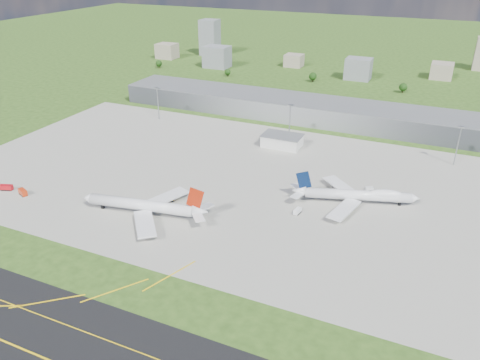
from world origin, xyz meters
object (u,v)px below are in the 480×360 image
at_px(airliner_blue_quad, 358,195).
at_px(tug_yellow, 171,200).
at_px(van_white_near, 297,211).
at_px(van_white_far, 369,189).
at_px(fire_truck, 6,188).
at_px(airliner_red_twin, 146,206).
at_px(crash_tender, 23,192).

bearing_deg(airliner_blue_quad, tug_yellow, -174.26).
height_order(van_white_near, van_white_far, van_white_near).
distance_m(airliner_blue_quad, tug_yellow, 100.54).
distance_m(airliner_blue_quad, fire_truck, 196.13).
bearing_deg(airliner_red_twin, van_white_near, -165.25).
xyz_separation_m(fire_truck, van_white_near, (158.97, 41.91, -0.24)).
xyz_separation_m(fire_truck, van_white_far, (188.28, 82.97, -0.43)).
bearing_deg(van_white_far, fire_truck, 172.90).
xyz_separation_m(airliner_blue_quad, crash_tender, (-171.50, -66.28, -3.20)).
height_order(airliner_blue_quad, van_white_far, airliner_blue_quad).
xyz_separation_m(airliner_blue_quad, van_white_far, (3.52, 17.26, -3.70)).
bearing_deg(airliner_blue_quad, van_white_near, -154.43).
relative_size(fire_truck, van_white_near, 1.34).
bearing_deg(crash_tender, airliner_blue_quad, 42.51).
height_order(fire_truck, van_white_near, fire_truck).
xyz_separation_m(airliner_red_twin, fire_truck, (-88.15, -9.48, -3.44)).
distance_m(airliner_red_twin, van_white_far, 124.27).
relative_size(airliner_blue_quad, tug_yellow, 17.41).
bearing_deg(van_white_near, van_white_far, -26.53).
distance_m(fire_truck, van_white_far, 205.75).
xyz_separation_m(van_white_near, van_white_far, (29.31, 41.06, -0.20)).
bearing_deg(van_white_far, tug_yellow, 179.47).
bearing_deg(airliner_red_twin, airliner_blue_quad, -159.65).
relative_size(van_white_near, van_white_far, 1.18).
distance_m(airliner_blue_quad, van_white_near, 35.27).
bearing_deg(van_white_far, crash_tender, 174.63).
relative_size(airliner_red_twin, van_white_far, 14.26).
relative_size(fire_truck, crash_tender, 1.10).
height_order(airliner_red_twin, airliner_blue_quad, airliner_red_twin).
height_order(fire_truck, crash_tender, crash_tender).
bearing_deg(airliner_red_twin, crash_tender, -2.22).
bearing_deg(tug_yellow, fire_truck, 155.82).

